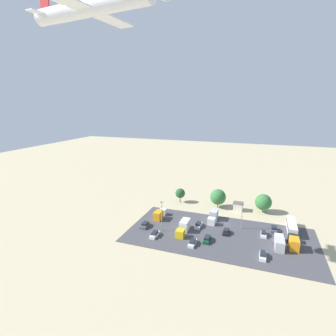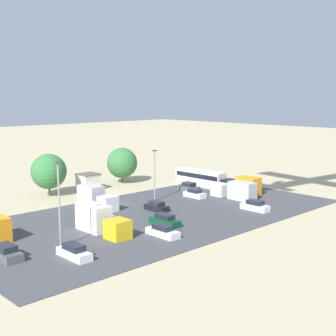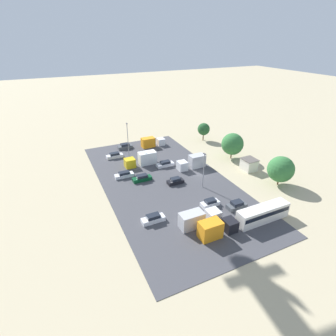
# 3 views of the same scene
# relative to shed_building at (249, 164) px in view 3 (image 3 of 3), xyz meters

# --- Properties ---
(ground_plane) EXTENTS (400.00, 400.00, 0.00)m
(ground_plane) POSITION_rel_shed_building_xyz_m (3.63, 13.00, -1.59)
(ground_plane) COLOR tan
(parking_lot_surface) EXTENTS (58.14, 29.26, 0.08)m
(parking_lot_surface) POSITION_rel_shed_building_xyz_m (3.63, 22.84, -1.55)
(parking_lot_surface) COLOR #424247
(parking_lot_surface) RESTS_ON ground
(shed_building) EXTENTS (3.86, 3.55, 3.17)m
(shed_building) POSITION_rel_shed_building_xyz_m (0.00, 0.00, 0.00)
(shed_building) COLOR silver
(shed_building) RESTS_ON ground
(bus) EXTENTS (2.59, 11.14, 3.15)m
(bus) POSITION_rel_shed_building_xyz_m (-18.07, 12.16, 0.18)
(bus) COLOR silver
(bus) RESTS_ON ground
(parked_car_0) EXTENTS (1.71, 4.79, 1.53)m
(parked_car_0) POSITION_rel_shed_building_xyz_m (22.71, 30.41, -0.87)
(parked_car_0) COLOR silver
(parked_car_0) RESTS_ON ground
(parked_car_1) EXTENTS (1.97, 4.14, 1.64)m
(parked_car_1) POSITION_rel_shed_building_xyz_m (-12.73, 14.03, -0.83)
(parked_car_1) COLOR #4C5156
(parked_car_1) RESTS_ON ground
(parked_car_2) EXTENTS (1.71, 4.05, 1.47)m
(parked_car_2) POSITION_rel_shed_building_xyz_m (-9.58, 18.47, -0.90)
(parked_car_2) COLOR silver
(parked_car_2) RESTS_ON ground
(parked_car_3) EXTENTS (1.74, 4.78, 1.53)m
(parked_car_3) POSITION_rel_shed_building_xyz_m (11.29, 19.35, -0.87)
(parked_car_3) COLOR silver
(parked_car_3) RESTS_ON ground
(parked_car_4) EXTENTS (1.78, 4.02, 1.49)m
(parked_car_4) POSITION_rel_shed_building_xyz_m (1.79, 20.97, -0.89)
(parked_car_4) COLOR black
(parked_car_4) RESTS_ON ground
(parked_car_5) EXTENTS (1.72, 4.57, 1.57)m
(parked_car_5) POSITION_rel_shed_building_xyz_m (-9.43, 31.37, -0.86)
(parked_car_5) COLOR silver
(parked_car_5) RESTS_ON ground
(parked_car_6) EXTENTS (1.71, 4.79, 1.44)m
(parked_car_6) POSITION_rel_shed_building_xyz_m (10.19, 31.27, -0.91)
(parked_car_6) COLOR silver
(parked_car_6) RESTS_ON ground
(parked_car_7) EXTENTS (1.76, 4.73, 1.56)m
(parked_car_7) POSITION_rel_shed_building_xyz_m (6.54, 27.81, -0.86)
(parked_car_7) COLOR #0C4723
(parked_car_7) RESTS_ON ground
(parked_car_8) EXTENTS (1.99, 4.57, 1.61)m
(parked_car_8) POSITION_rel_shed_building_xyz_m (28.24, 25.58, -0.84)
(parked_car_8) COLOR #4C5156
(parked_car_8) RESTS_ON ground
(parked_truck_0) EXTENTS (2.59, 8.88, 3.45)m
(parked_truck_0) POSITION_rel_shed_building_xyz_m (14.98, 24.54, 0.07)
(parked_truck_0) COLOR gold
(parked_truck_0) RESTS_ON ground
(parked_truck_1) EXTENTS (2.54, 7.40, 3.28)m
(parked_truck_1) POSITION_rel_shed_building_xyz_m (-17.74, 22.69, -0.01)
(parked_truck_1) COLOR black
(parked_truck_1) RESTS_ON ground
(parked_truck_2) EXTENTS (2.50, 8.31, 3.07)m
(parked_truck_2) POSITION_rel_shed_building_xyz_m (-13.87, 24.13, -0.11)
(parked_truck_2) COLOR silver
(parked_truck_2) RESTS_ON ground
(parked_truck_3) EXTENTS (2.52, 7.81, 3.41)m
(parked_truck_3) POSITION_rel_shed_building_xyz_m (7.46, 12.88, 0.05)
(parked_truck_3) COLOR silver
(parked_truck_3) RESTS_ON ground
(parked_truck_4) EXTENTS (2.48, 7.62, 3.03)m
(parked_truck_4) POSITION_rel_shed_building_xyz_m (26.28, 17.23, -0.12)
(parked_truck_4) COLOR silver
(parked_truck_4) RESTS_ON ground
(tree_near_shed) EXTENTS (4.09, 4.09, 6.01)m
(tree_near_shed) POSITION_rel_shed_building_xyz_m (24.02, -0.76, 2.36)
(tree_near_shed) COLOR brown
(tree_near_shed) RESTS_ON ground
(tree_apron_mid) EXTENTS (6.27, 6.27, 7.57)m
(tree_apron_mid) POSITION_rel_shed_building_xyz_m (8.06, -0.36, 2.84)
(tree_apron_mid) COLOR brown
(tree_apron_mid) RESTS_ON ground
(tree_apron_far) EXTENTS (6.18, 6.18, 7.24)m
(tree_apron_far) POSITION_rel_shed_building_xyz_m (-9.08, -1.23, 2.56)
(tree_apron_far) COLOR brown
(tree_apron_far) RESTS_ON ground
(light_pole_lot_centre) EXTENTS (0.90, 0.28, 8.67)m
(light_pole_lot_centre) POSITION_rel_shed_building_xyz_m (-2.44, 15.89, 3.25)
(light_pole_lot_centre) COLOR gray
(light_pole_lot_centre) RESTS_ON ground
(light_pole_lot_edge) EXTENTS (0.90, 0.28, 10.14)m
(light_pole_lot_edge) POSITION_rel_shed_building_xyz_m (21.91, 26.29, 4.00)
(light_pole_lot_edge) COLOR gray
(light_pole_lot_edge) RESTS_ON ground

